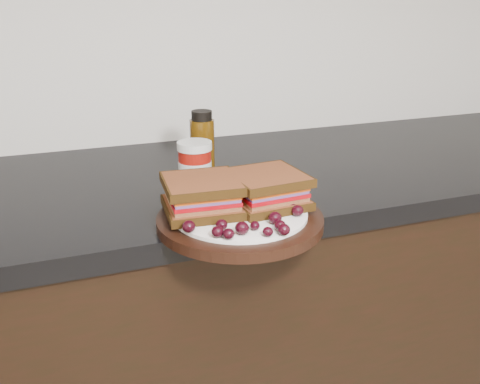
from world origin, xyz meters
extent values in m
cube|color=black|center=(0.00, 1.70, 0.43)|extent=(3.96, 0.58, 0.86)
cube|color=black|center=(0.00, 1.70, 0.88)|extent=(3.98, 0.60, 0.04)
cylinder|color=black|center=(-0.07, 1.42, 0.91)|extent=(0.28, 0.28, 0.02)
ellipsoid|color=black|center=(-0.17, 1.37, 0.93)|extent=(0.02, 0.02, 0.02)
ellipsoid|color=black|center=(-0.12, 1.36, 0.93)|extent=(0.02, 0.02, 0.02)
ellipsoid|color=black|center=(-0.13, 1.34, 0.93)|extent=(0.02, 0.02, 0.02)
ellipsoid|color=black|center=(-0.12, 1.33, 0.93)|extent=(0.02, 0.02, 0.02)
ellipsoid|color=black|center=(-0.10, 1.34, 0.93)|extent=(0.02, 0.02, 0.02)
ellipsoid|color=black|center=(-0.07, 1.35, 0.93)|extent=(0.02, 0.02, 0.01)
ellipsoid|color=black|center=(-0.06, 1.32, 0.93)|extent=(0.02, 0.02, 0.02)
ellipsoid|color=black|center=(-0.04, 1.31, 0.93)|extent=(0.02, 0.02, 0.02)
ellipsoid|color=black|center=(-0.04, 1.33, 0.93)|extent=(0.02, 0.02, 0.02)
ellipsoid|color=black|center=(-0.03, 1.36, 0.93)|extent=(0.02, 0.02, 0.02)
ellipsoid|color=black|center=(0.01, 1.37, 0.93)|extent=(0.02, 0.02, 0.02)
ellipsoid|color=black|center=(-0.01, 1.39, 0.93)|extent=(0.02, 0.02, 0.02)
ellipsoid|color=black|center=(0.01, 1.39, 0.93)|extent=(0.02, 0.02, 0.02)
ellipsoid|color=black|center=(0.03, 1.44, 0.93)|extent=(0.02, 0.02, 0.02)
ellipsoid|color=black|center=(0.00, 1.44, 0.93)|extent=(0.02, 0.02, 0.02)
ellipsoid|color=black|center=(-0.02, 1.43, 0.93)|extent=(0.02, 0.02, 0.02)
ellipsoid|color=black|center=(-0.11, 1.47, 0.93)|extent=(0.02, 0.02, 0.02)
ellipsoid|color=black|center=(-0.11, 1.47, 0.93)|extent=(0.02, 0.02, 0.02)
ellipsoid|color=black|center=(-0.15, 1.46, 0.93)|extent=(0.02, 0.02, 0.02)
ellipsoid|color=black|center=(-0.14, 1.44, 0.93)|extent=(0.02, 0.02, 0.02)
ellipsoid|color=black|center=(-0.14, 1.41, 0.93)|extent=(0.02, 0.02, 0.02)
ellipsoid|color=black|center=(-0.13, 1.41, 0.93)|extent=(0.01, 0.01, 0.01)
ellipsoid|color=black|center=(-0.12, 1.45, 0.93)|extent=(0.02, 0.02, 0.01)
ellipsoid|color=black|center=(-0.15, 1.45, 0.93)|extent=(0.02, 0.02, 0.02)
ellipsoid|color=black|center=(-0.15, 1.42, 0.93)|extent=(0.02, 0.02, 0.02)
cylinder|color=maroon|center=(-0.09, 1.61, 0.95)|extent=(0.09, 0.09, 0.10)
cylinder|color=#492C07|center=(-0.05, 1.69, 0.97)|extent=(0.06, 0.06, 0.14)
camera|label=1|loc=(-0.35, 0.65, 1.27)|focal=40.00mm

